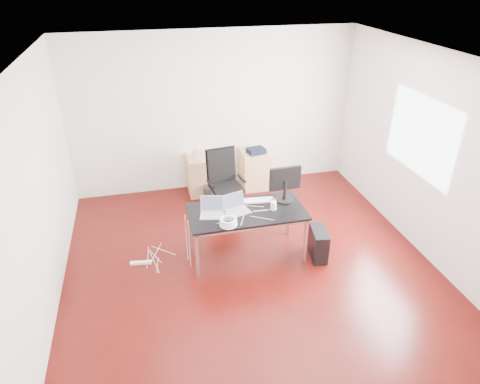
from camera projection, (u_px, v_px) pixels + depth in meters
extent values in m
plane|color=#3B0806|center=(249.00, 263.00, 6.01)|extent=(5.00, 5.00, 0.00)
plane|color=silver|center=(252.00, 59.00, 4.67)|extent=(5.00, 5.00, 0.00)
plane|color=silver|center=(214.00, 113.00, 7.47)|extent=(5.00, 0.00, 5.00)
plane|color=silver|center=(335.00, 316.00, 3.20)|extent=(5.00, 0.00, 5.00)
plane|color=silver|center=(36.00, 196.00, 4.83)|extent=(0.00, 5.00, 5.00)
plane|color=silver|center=(427.00, 155.00, 5.85)|extent=(0.00, 5.00, 5.00)
plane|color=white|center=(420.00, 136.00, 5.92)|extent=(0.00, 1.50, 1.50)
cube|color=black|center=(247.00, 212.00, 5.86)|extent=(1.60, 0.80, 0.03)
cube|color=silver|center=(197.00, 256.00, 5.58)|extent=(0.04, 0.04, 0.70)
cube|color=silver|center=(190.00, 227.00, 6.18)|extent=(0.04, 0.04, 0.70)
cube|color=silver|center=(305.00, 241.00, 5.89)|extent=(0.04, 0.04, 0.70)
cube|color=silver|center=(289.00, 215.00, 6.48)|extent=(0.04, 0.04, 0.70)
cylinder|color=black|center=(227.00, 202.00, 7.06)|extent=(0.06, 0.06, 0.47)
cube|color=black|center=(226.00, 188.00, 6.93)|extent=(0.54, 0.53, 0.06)
cube|color=black|center=(221.00, 165.00, 6.96)|extent=(0.47, 0.16, 0.55)
cube|color=tan|center=(202.00, 175.00, 7.68)|extent=(0.50, 0.50, 0.70)
cube|color=tan|center=(255.00, 169.00, 7.89)|extent=(0.50, 0.50, 0.70)
cube|color=black|center=(318.00, 243.00, 6.05)|extent=(0.27, 0.48, 0.44)
cylinder|color=black|center=(210.00, 194.00, 7.50)|extent=(0.29, 0.29, 0.28)
cube|color=white|center=(141.00, 263.00, 5.99)|extent=(0.31, 0.10, 0.04)
cube|color=silver|center=(213.00, 216.00, 5.73)|extent=(0.37, 0.30, 0.01)
cube|color=silver|center=(213.00, 204.00, 5.77)|extent=(0.33, 0.12, 0.22)
cube|color=#475166|center=(213.00, 204.00, 5.77)|extent=(0.29, 0.10, 0.18)
cube|color=silver|center=(238.00, 212.00, 5.80)|extent=(0.38, 0.32, 0.01)
cube|color=silver|center=(233.00, 201.00, 5.84)|extent=(0.33, 0.14, 0.22)
cube|color=#475166|center=(233.00, 201.00, 5.83)|extent=(0.29, 0.12, 0.18)
cylinder|color=black|center=(284.00, 200.00, 6.10)|extent=(0.26, 0.26, 0.02)
cylinder|color=black|center=(285.00, 190.00, 6.03)|extent=(0.05, 0.05, 0.30)
cube|color=black|center=(285.00, 178.00, 5.96)|extent=(0.45, 0.07, 0.34)
cube|color=#475166|center=(284.00, 178.00, 5.98)|extent=(0.40, 0.02, 0.29)
cube|color=white|center=(258.00, 200.00, 6.08)|extent=(0.45, 0.19, 0.02)
cylinder|color=white|center=(273.00, 206.00, 5.85)|extent=(0.09, 0.09, 0.12)
cylinder|color=brown|center=(274.00, 203.00, 5.94)|extent=(0.09, 0.09, 0.10)
torus|color=white|center=(228.00, 224.00, 5.52)|extent=(0.24, 0.24, 0.04)
torus|color=white|center=(228.00, 222.00, 5.50)|extent=(0.23, 0.23, 0.04)
torus|color=white|center=(228.00, 220.00, 5.48)|extent=(0.22, 0.22, 0.04)
cube|color=white|center=(232.00, 219.00, 5.64)|extent=(0.09, 0.09, 0.03)
cube|color=#9E9E9E|center=(196.00, 154.00, 7.40)|extent=(0.10, 0.09, 0.18)
cube|color=black|center=(256.00, 151.00, 7.65)|extent=(0.34, 0.30, 0.09)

